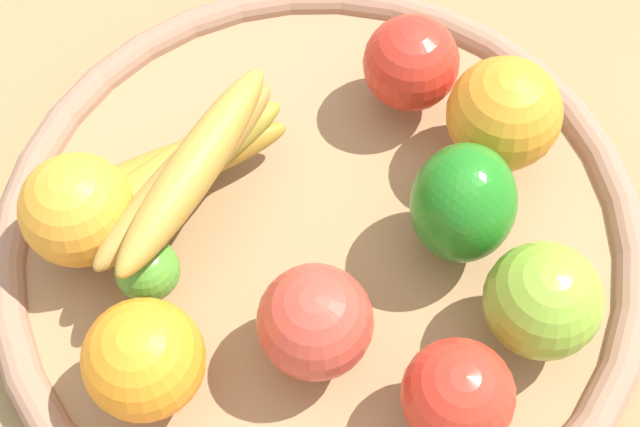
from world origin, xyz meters
name	(u,v)px	position (x,y,z in m)	size (l,w,h in m)	color
ground_plane	(320,248)	(0.00, 0.00, 0.00)	(2.40, 2.40, 0.00)	olive
basket	(320,238)	(0.00, 0.00, 0.02)	(0.48, 0.48, 0.03)	#A27950
bell_pepper	(463,203)	(-0.09, -0.02, 0.08)	(0.08, 0.07, 0.09)	#207B1C
orange_2	(144,359)	(0.07, 0.14, 0.07)	(0.08, 0.08, 0.08)	orange
banana_bunch	(181,170)	(0.10, 0.00, 0.07)	(0.16, 0.19, 0.08)	#AE852A
apple_1	(315,322)	(-0.02, 0.08, 0.07)	(0.07, 0.07, 0.07)	#C74231
apple_3	(411,63)	(-0.03, -0.13, 0.07)	(0.07, 0.07, 0.07)	red
apple_2	(543,301)	(-0.16, 0.03, 0.07)	(0.08, 0.08, 0.08)	#83AD30
orange_1	(78,210)	(0.15, 0.05, 0.07)	(0.08, 0.08, 0.08)	orange
orange_0	(504,114)	(-0.11, -0.10, 0.08)	(0.08, 0.08, 0.08)	orange
lime_0	(147,270)	(0.10, 0.07, 0.06)	(0.04, 0.04, 0.04)	#509E2F
apple_0	(458,395)	(-0.12, 0.11, 0.07)	(0.07, 0.07, 0.07)	red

